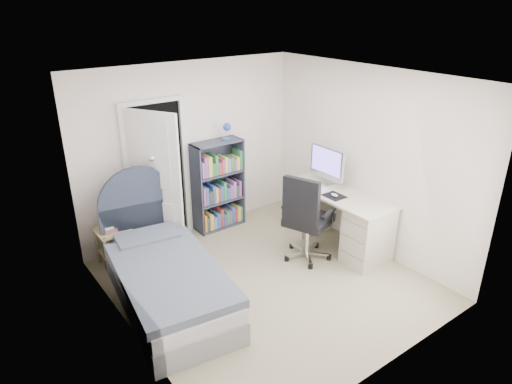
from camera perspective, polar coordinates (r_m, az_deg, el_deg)
room_shell at (r=5.21m, az=1.41°, el=0.34°), size 3.50×3.70×2.60m
door at (r=6.21m, az=-12.46°, el=1.50°), size 0.92×0.73×2.06m
bed at (r=5.44m, az=-11.28°, el=-10.40°), size 1.30×2.29×1.34m
nightstand at (r=6.22m, az=-17.44°, el=-5.46°), size 0.42×0.42×0.61m
floor_lamp at (r=6.21m, az=-12.68°, el=-3.00°), size 0.21×0.21×1.45m
bookcase at (r=6.88m, az=-4.69°, el=0.47°), size 0.76×0.33×1.61m
desk at (r=6.52m, az=9.96°, el=-2.97°), size 0.66×1.65×1.35m
office_chair at (r=5.95m, az=6.19°, el=-2.89°), size 0.70×0.71×1.22m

